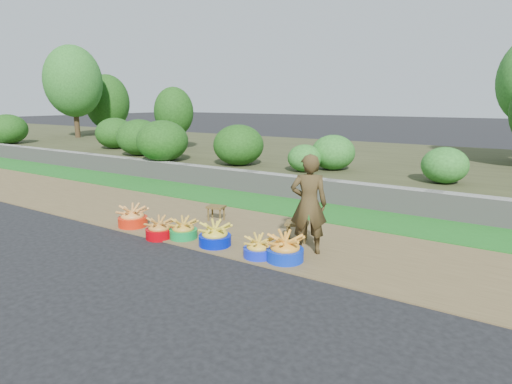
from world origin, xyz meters
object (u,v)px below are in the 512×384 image
Objects in this scene: basin_e at (258,248)px; basin_f at (285,250)px; basin_b at (159,229)px; vendor_woman at (309,204)px; basin_a at (133,218)px; stool_right at (297,226)px; basin_d at (215,236)px; stool_left at (216,209)px; basin_c at (183,230)px.

basin_f reaches higher than basin_e.
basin_b is 0.31× the size of vendor_woman.
basin_e is at bearing 22.14° from vendor_woman.
basin_a is 1.19× the size of stool_right.
stool_right is at bearing 16.93° from basin_a.
basin_f is at bearing 0.75° from basin_a.
stool_right is 0.29× the size of vendor_woman.
basin_a is 1.97m from basin_d.
stool_left is 0.84× the size of stool_right.
basin_e is (1.94, 0.14, -0.01)m from basin_b.
basin_f reaches higher than basin_a.
basin_a is at bearing -16.95° from vendor_woman.
basin_a is 1.03× the size of basin_d.
vendor_woman reaches higher than basin_f.
vendor_woman is (3.37, 0.54, 0.61)m from basin_a.
stool_left is (-1.78, 1.21, 0.10)m from basin_e.
basin_e is 2.15m from stool_left.
basin_c is 0.86× the size of basin_f.
basin_d reaches higher than basin_c.
basin_d reaches higher than basin_e.
basin_f is at bearing 50.11° from vendor_woman.
basin_f is (1.97, 0.05, 0.03)m from basin_c.
vendor_woman reaches higher than basin_c.
basin_e is 1.18× the size of stool_left.
basin_f reaches higher than basin_c.
vendor_woman reaches higher than basin_d.
vendor_woman reaches higher than stool_left.
basin_f reaches higher than basin_d.
basin_e is at bearing 4.26° from basin_b.
basin_d is (0.69, 0.00, 0.02)m from basin_c.
basin_f is 0.91m from stool_right.
basin_d is 1.39× the size of stool_left.
basin_e is at bearing -1.06° from basin_a.
stool_right is (0.14, 0.96, 0.13)m from basin_e.
stool_left is 2.45m from vendor_woman.
vendor_woman is at bearing 9.06° from basin_a.
basin_d is (1.97, -0.00, -0.00)m from basin_a.
basin_c is (1.28, -0.00, -0.02)m from basin_a.
stool_left is at bearing 172.57° from stool_right.
basin_a is 1.42× the size of stool_left.
basin_c is 0.31× the size of vendor_woman.
basin_c is 0.69m from basin_d.
basin_e is 1.02m from vendor_woman.
basin_f is (0.41, 0.09, 0.04)m from basin_e.
basin_f is 0.36× the size of vendor_woman.
basin_a reaches higher than stool_left.
basin_f reaches higher than stool_left.
basin_e is at bearing -98.33° from stool_right.
basin_b is 2.36m from basin_f.
basin_f is at bearing 1.91° from basin_d.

